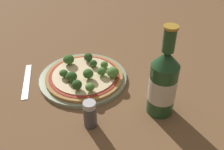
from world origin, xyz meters
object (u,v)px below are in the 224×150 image
object	(u,v)px
pepper_shaker	(90,114)
fork	(27,81)
beer_bottle	(163,83)
pizza	(84,76)

from	to	relation	value
pepper_shaker	fork	world-z (taller)	pepper_shaker
beer_bottle	fork	size ratio (longest dim) A/B	1.39
beer_bottle	fork	xyz separation A→B (m)	(-0.38, 0.16, -0.09)
pizza	beer_bottle	distance (m)	0.26
pizza	pepper_shaker	world-z (taller)	pepper_shaker
pizza	beer_bottle	xyz separation A→B (m)	(0.20, -0.15, 0.08)
beer_bottle	pepper_shaker	bearing A→B (deg)	-169.00
pizza	pepper_shaker	xyz separation A→B (m)	(0.01, -0.19, 0.02)
fork	pepper_shaker	bearing A→B (deg)	-140.87
pepper_shaker	fork	xyz separation A→B (m)	(-0.19, 0.20, -0.04)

